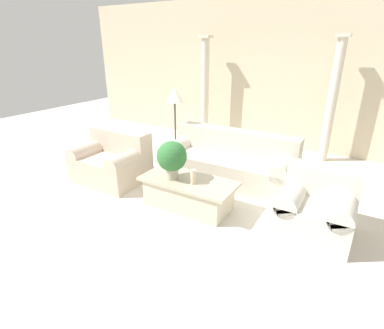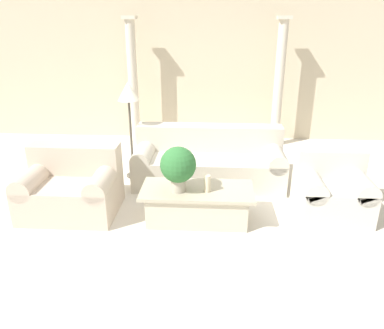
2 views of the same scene
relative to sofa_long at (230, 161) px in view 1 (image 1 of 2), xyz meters
The scene contains 11 objects.
ground_plane 0.93m from the sofa_long, 102.98° to the right, with size 16.00×16.00×0.00m, color silver.
wall_back 2.64m from the sofa_long, 94.81° to the left, with size 10.00×0.06×3.20m.
sofa_long is the anchor object (origin of this frame).
loveseat 2.04m from the sofa_long, 149.75° to the right, with size 1.18×0.90×0.84m.
coffee_table 1.19m from the sofa_long, 95.86° to the right, with size 1.39×0.65×0.43m.
potted_plant 1.36m from the sofa_long, 105.56° to the right, with size 0.43×0.43×0.56m.
pillar_candle 1.26m from the sofa_long, 89.94° to the right, with size 0.08×0.08×0.21m.
floor_lamp 1.54m from the sofa_long, behind, with size 0.32×0.32×1.51m.
column_left 2.55m from the sofa_long, 129.19° to the left, with size 0.25×0.25×2.41m.
column_right 2.41m from the sofa_long, 55.60° to the left, with size 0.25×0.25×2.41m.
armchair 1.82m from the sofa_long, 29.19° to the right, with size 0.87×0.81×0.81m.
Camera 1 is at (2.11, -3.64, 2.24)m, focal length 28.00 mm.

